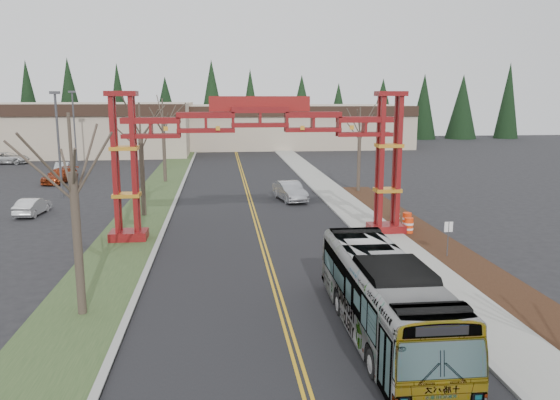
{
  "coord_description": "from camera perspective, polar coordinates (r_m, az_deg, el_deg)",
  "views": [
    {
      "loc": [
        -2.38,
        -14.8,
        8.64
      ],
      "look_at": [
        0.73,
        13.61,
        3.15
      ],
      "focal_mm": 35.0,
      "sensor_mm": 36.0,
      "label": 1
    }
  ],
  "objects": [
    {
      "name": "light_pole_near",
      "position": [
        49.78,
        -22.18,
        6.11
      ],
      "size": [
        0.78,
        0.39,
        8.99
      ],
      "color": "#3F3F44",
      "rests_on": "ground"
    },
    {
      "name": "curb_right",
      "position": [
        41.59,
        5.72,
        -1.07
      ],
      "size": [
        0.3,
        110.0,
        0.15
      ],
      "primitive_type": "cube",
      "color": "gray",
      "rests_on": "ground"
    },
    {
      "name": "sidewalk_right",
      "position": [
        41.92,
        7.66,
        -1.02
      ],
      "size": [
        2.6,
        110.0,
        0.14
      ],
      "primitive_type": "cube",
      "color": "gray",
      "rests_on": "ground"
    },
    {
      "name": "parked_car_near_b",
      "position": [
        43.9,
        -24.44,
        -0.62
      ],
      "size": [
        1.69,
        3.98,
        1.28
      ],
      "primitive_type": "imported",
      "rotation": [
        0.0,
        0.0,
        3.05
      ],
      "color": "silver",
      "rests_on": "ground"
    },
    {
      "name": "barrel_north",
      "position": [
        38.55,
        12.05,
        -1.65
      ],
      "size": [
        0.48,
        0.48,
        0.89
      ],
      "color": "#F1380D",
      "rests_on": "ground"
    },
    {
      "name": "lane_line_right",
      "position": [
        40.8,
        -2.59,
        -1.33
      ],
      "size": [
        0.12,
        100.0,
        0.01
      ],
      "primitive_type": "cube",
      "color": "#C29016",
      "rests_on": "road"
    },
    {
      "name": "silver_sedan",
      "position": [
        45.41,
        1.04,
        0.93
      ],
      "size": [
        2.6,
        5.09,
        1.6
      ],
      "primitive_type": "imported",
      "rotation": [
        0.0,
        0.0,
        0.2
      ],
      "color": "#A5A8AD",
      "rests_on": "ground"
    },
    {
      "name": "landscape_strip",
      "position": [
        29.1,
        19.84,
        -6.94
      ],
      "size": [
        2.6,
        50.0,
        0.12
      ],
      "primitive_type": "cube",
      "color": "black",
      "rests_on": "ground"
    },
    {
      "name": "transit_bus",
      "position": [
        20.25,
        10.8,
        -9.91
      ],
      "size": [
        2.64,
        10.94,
        3.04
      ],
      "primitive_type": "imported",
      "rotation": [
        0.0,
        0.0,
        -0.01
      ],
      "color": "#B1B2B9",
      "rests_on": "ground"
    },
    {
      "name": "bare_tree_median_far",
      "position": [
        55.92,
        -12.13,
        7.97
      ],
      "size": [
        3.44,
        3.44,
        8.36
      ],
      "color": "#382D26",
      "rests_on": "ground"
    },
    {
      "name": "retail_building_west",
      "position": [
        91.18,
        -24.06,
        6.87
      ],
      "size": [
        46.0,
        22.3,
        7.5
      ],
      "color": "#BCAB8F",
      "rests_on": "ground"
    },
    {
      "name": "parked_car_far_a",
      "position": [
        65.2,
        -21.8,
        3.06
      ],
      "size": [
        1.98,
        4.18,
        1.32
      ],
      "primitive_type": "imported",
      "rotation": [
        0.0,
        0.0,
        0.15
      ],
      "color": "#B1B7B9",
      "rests_on": "ground"
    },
    {
      "name": "barrel_mid",
      "position": [
        36.74,
        13.12,
        -2.14
      ],
      "size": [
        0.59,
        0.59,
        1.1
      ],
      "color": "#F1380D",
      "rests_on": "ground"
    },
    {
      "name": "barrel_south",
      "position": [
        35.33,
        13.29,
        -2.68
      ],
      "size": [
        0.58,
        0.58,
        1.08
      ],
      "color": "#F1380D",
      "rests_on": "ground"
    },
    {
      "name": "bare_tree_median_near",
      "position": [
        22.22,
        -20.86,
        2.63
      ],
      "size": [
        3.41,
        3.41,
        8.01
      ],
      "color": "#382D26",
      "rests_on": "ground"
    },
    {
      "name": "grass_median",
      "position": [
        41.1,
        -13.97,
        -1.53
      ],
      "size": [
        4.0,
        110.0,
        0.08
      ],
      "primitive_type": "cube",
      "color": "#2E4522",
      "rests_on": "ground"
    },
    {
      "name": "retail_building_east",
      "position": [
        95.7,
        1.2,
        7.8
      ],
      "size": [
        38.0,
        20.3,
        7.0
      ],
      "color": "#BCAB8F",
      "rests_on": "ground"
    },
    {
      "name": "bare_tree_median_mid",
      "position": [
        40.13,
        -14.38,
        6.55
      ],
      "size": [
        3.46,
        3.46,
        8.17
      ],
      "color": "#382D26",
      "rests_on": "ground"
    },
    {
      "name": "parked_car_mid_a",
      "position": [
        59.06,
        -22.02,
        2.37
      ],
      "size": [
        3.01,
        5.25,
        1.43
      ],
      "primitive_type": "imported",
      "rotation": [
        0.0,
        0.0,
        -0.21
      ],
      "color": "maroon",
      "rests_on": "ground"
    },
    {
      "name": "parked_car_far_b",
      "position": [
        78.31,
        -26.61,
        3.94
      ],
      "size": [
        5.52,
        2.74,
        1.5
      ],
      "primitive_type": "imported",
      "rotation": [
        0.0,
        0.0,
        1.52
      ],
      "color": "silver",
      "rests_on": "ground"
    },
    {
      "name": "ground",
      "position": [
        17.3,
        2.65,
        -19.1
      ],
      "size": [
        200.0,
        200.0,
        0.0
      ],
      "primitive_type": "plane",
      "color": "black",
      "rests_on": "ground"
    },
    {
      "name": "road",
      "position": [
        40.79,
        -2.76,
        -1.35
      ],
      "size": [
        12.0,
        110.0,
        0.02
      ],
      "primitive_type": "cube",
      "color": "black",
      "rests_on": "ground"
    },
    {
      "name": "bare_tree_right_far",
      "position": [
        49.45,
        8.33,
        7.12
      ],
      "size": [
        3.16,
        3.16,
        7.62
      ],
      "color": "#382D26",
      "rests_on": "ground"
    },
    {
      "name": "light_pole_far",
      "position": [
        71.79,
        -20.72,
        7.53
      ],
      "size": [
        0.8,
        0.4,
        9.21
      ],
      "color": "#3F3F44",
      "rests_on": "ground"
    },
    {
      "name": "street_sign",
      "position": [
        30.56,
        17.18,
        -3.23
      ],
      "size": [
        0.46,
        0.06,
        2.02
      ],
      "color": "#3F3F44",
      "rests_on": "ground"
    },
    {
      "name": "lane_line_left",
      "position": [
        40.78,
        -2.93,
        -1.34
      ],
      "size": [
        0.12,
        100.0,
        0.01
      ],
      "primitive_type": "cube",
      "color": "#C29016",
      "rests_on": "road"
    },
    {
      "name": "gateway_arch",
      "position": [
        32.99,
        -2.1,
        6.24
      ],
      "size": [
        18.2,
        1.6,
        8.9
      ],
      "color": "#600C10",
      "rests_on": "ground"
    },
    {
      "name": "curb_left",
      "position": [
        40.88,
        -11.4,
        -1.44
      ],
      "size": [
        0.3,
        110.0,
        0.15
      ],
      "primitive_type": "cube",
      "color": "gray",
      "rests_on": "ground"
    },
    {
      "name": "conifer_treeline",
      "position": [
        106.85,
        -4.91,
        9.68
      ],
      "size": [
        116.1,
        5.6,
        13.0
      ],
      "color": "black",
      "rests_on": "ground"
    }
  ]
}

